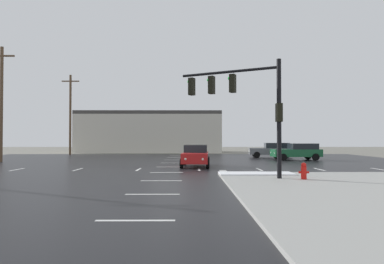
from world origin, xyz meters
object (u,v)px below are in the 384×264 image
sedan_grey (272,150)px  utility_pole_far (1,102)px  utility_pole_distant (70,113)px  fire_hydrant (304,171)px  sedan_green (298,151)px  sedan_red (196,155)px  traffic_signal_mast (244,98)px

sedan_grey → utility_pole_far: (-25.37, -6.33, 4.44)m
utility_pole_distant → fire_hydrant: bearing=-53.0°
utility_pole_far → sedan_green: bearing=4.9°
sedan_red → sedan_grey: same height
utility_pole_far → sedan_red: bearing=-16.3°
fire_hydrant → sedan_red: (-4.96, 8.88, 0.32)m
fire_hydrant → sedan_red: bearing=119.2°
sedan_green → sedan_grey: same height
sedan_grey → utility_pole_far: bearing=18.6°
traffic_signal_mast → utility_pole_far: size_ratio=0.57×
sedan_grey → utility_pole_distant: 25.48m
sedan_grey → utility_pole_distant: bearing=-12.0°
fire_hydrant → utility_pole_distant: 34.59m
sedan_green → utility_pole_far: bearing=1.7°
traffic_signal_mast → utility_pole_far: (-19.32, 12.64, 1.12)m
fire_hydrant → sedan_green: 16.86m
sedan_grey → sedan_green: bearing=114.6°
sedan_red → traffic_signal_mast: bearing=20.5°
sedan_green → utility_pole_far: 27.30m
sedan_green → utility_pole_distant: size_ratio=0.45×
traffic_signal_mast → sedan_grey: size_ratio=1.25×
fire_hydrant → sedan_green: sedan_green is taller
sedan_grey → utility_pole_far: utility_pole_far is taller
sedan_red → sedan_green: 12.23m
utility_pole_far → utility_pole_distant: size_ratio=1.00×
utility_pole_distant → utility_pole_far: bearing=-95.6°
sedan_red → sedan_green: same height
utility_pole_far → utility_pole_distant: utility_pole_distant is taller
fire_hydrant → sedan_green: (4.89, 16.14, 0.32)m
utility_pole_far → utility_pole_distant: bearing=84.4°
sedan_red → sedan_grey: size_ratio=1.00×
sedan_red → utility_pole_distant: (-15.66, 18.48, 4.46)m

